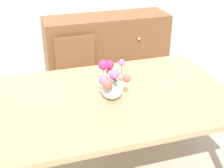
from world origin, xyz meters
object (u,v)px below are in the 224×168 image
Objects in this scene: dining_table at (112,104)px; dresser at (107,58)px; chair_far at (78,75)px; flower_vase at (111,83)px.

dining_table is 1.31× the size of dresser.
dining_table is 2.05× the size of chair_far.
dresser is (0.42, 0.39, -0.02)m from chair_far.
chair_far is at bearing 94.10° from dining_table.
dresser is 1.47m from flower_vase.
dining_table is at bearing 94.10° from chair_far.
chair_far reaches higher than dining_table.
chair_far is 0.64× the size of dresser.
dresser is (0.36, 1.33, -0.18)m from dining_table.
flower_vase reaches higher than dresser.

